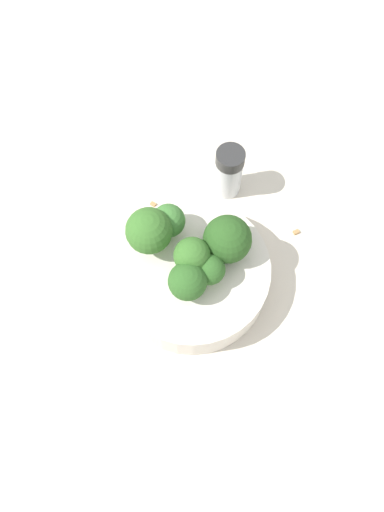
% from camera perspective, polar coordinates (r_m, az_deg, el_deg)
% --- Properties ---
extents(ground_plane, '(3.00, 3.00, 0.00)m').
position_cam_1_polar(ground_plane, '(0.64, 0.00, -3.00)').
color(ground_plane, beige).
extents(bowl, '(0.19, 0.19, 0.05)m').
position_cam_1_polar(bowl, '(0.61, 0.00, -2.17)').
color(bowl, silver).
rests_on(bowl, ground_plane).
extents(broccoli_floret_0, '(0.04, 0.04, 0.05)m').
position_cam_1_polar(broccoli_floret_0, '(0.59, -2.70, 4.01)').
color(broccoli_floret_0, '#84AD66').
rests_on(broccoli_floret_0, bowl).
extents(broccoli_floret_1, '(0.06, 0.06, 0.06)m').
position_cam_1_polar(broccoli_floret_1, '(0.57, 4.06, 1.90)').
color(broccoli_floret_1, '#8EB770').
rests_on(broccoli_floret_1, bowl).
extents(broccoli_floret_2, '(0.04, 0.04, 0.05)m').
position_cam_1_polar(broccoli_floret_2, '(0.55, -0.51, -2.95)').
color(broccoli_floret_2, '#84AD66').
rests_on(broccoli_floret_2, bowl).
extents(broccoli_floret_3, '(0.04, 0.04, 0.04)m').
position_cam_1_polar(broccoli_floret_3, '(0.56, 2.07, -1.66)').
color(broccoli_floret_3, '#8EB770').
rests_on(broccoli_floret_3, bowl).
extents(broccoli_floret_4, '(0.04, 0.04, 0.06)m').
position_cam_1_polar(broccoli_floret_4, '(0.56, 0.12, 0.05)').
color(broccoli_floret_4, '#8EB770').
rests_on(broccoli_floret_4, bowl).
extents(broccoli_floret_5, '(0.05, 0.05, 0.07)m').
position_cam_1_polar(broccoli_floret_5, '(0.57, -4.94, 2.84)').
color(broccoli_floret_5, '#8EB770').
rests_on(broccoli_floret_5, bowl).
extents(pepper_shaker, '(0.04, 0.04, 0.08)m').
position_cam_1_polar(pepper_shaker, '(0.67, 4.22, 9.57)').
color(pepper_shaker, silver).
rests_on(pepper_shaker, ground_plane).
extents(almond_crumb_0, '(0.01, 0.01, 0.01)m').
position_cam_1_polar(almond_crumb_0, '(0.68, 11.85, 2.77)').
color(almond_crumb_0, '#AD7F4C').
rests_on(almond_crumb_0, ground_plane).
extents(almond_crumb_1, '(0.01, 0.01, 0.01)m').
position_cam_1_polar(almond_crumb_1, '(0.69, -4.47, 6.01)').
color(almond_crumb_1, '#AD7F4C').
rests_on(almond_crumb_1, ground_plane).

